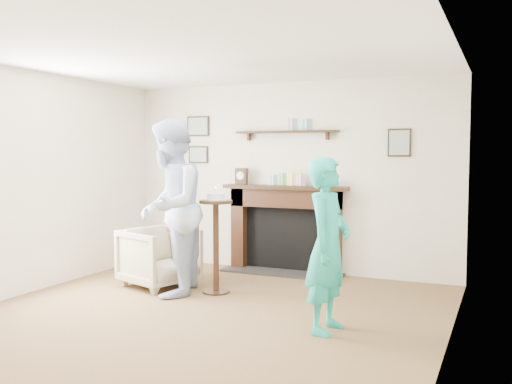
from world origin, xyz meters
TOP-DOWN VIEW (x-y plane):
  - ground at (0.00, 0.00)m, footprint 5.00×5.00m
  - room_shell at (-0.00, 0.69)m, footprint 4.54×5.02m
  - armchair at (-1.06, 1.04)m, footprint 0.96×0.95m
  - man at (-0.74, 0.76)m, footprint 1.00×1.13m
  - woman at (1.24, 0.21)m, footprint 0.41×0.59m
  - pedestal_table at (-0.31, 1.04)m, footprint 0.37×0.37m

SIDE VIEW (x-z plane):
  - ground at x=0.00m, z-range 0.00..0.00m
  - armchair at x=-1.06m, z-range -0.35..0.35m
  - man at x=-0.74m, z-range -0.97..0.97m
  - woman at x=1.24m, z-range -0.77..0.77m
  - pedestal_table at x=-0.31m, z-range 0.14..1.34m
  - room_shell at x=0.00m, z-range 0.36..2.88m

